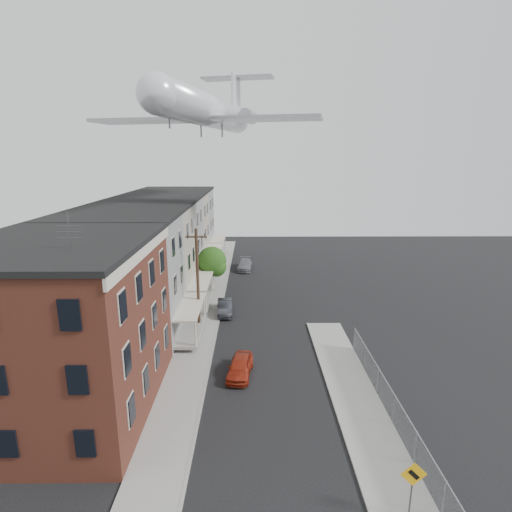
{
  "coord_description": "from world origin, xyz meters",
  "views": [
    {
      "loc": [
        -0.92,
        -14.52,
        14.76
      ],
      "look_at": [
        -0.74,
        6.17,
        9.6
      ],
      "focal_mm": 28.0,
      "sensor_mm": 36.0,
      "label": 1
    }
  ],
  "objects_px": {
    "street_tree": "(213,263)",
    "car_mid": "(225,307)",
    "car_near": "(240,367)",
    "airplane": "(210,111)",
    "warning_sign": "(413,482)",
    "utility_pole": "(198,279)",
    "car_far": "(245,265)"
  },
  "relations": [
    {
      "from": "warning_sign",
      "to": "utility_pole",
      "type": "distance_m",
      "value": 22.25
    },
    {
      "from": "car_near",
      "to": "car_far",
      "type": "xyz_separation_m",
      "value": [
        -0.17,
        26.81,
        0.01
      ]
    },
    {
      "from": "car_near",
      "to": "car_mid",
      "type": "relative_size",
      "value": 0.97
    },
    {
      "from": "car_mid",
      "to": "airplane",
      "type": "relative_size",
      "value": 0.15
    },
    {
      "from": "utility_pole",
      "to": "street_tree",
      "type": "height_order",
      "value": "utility_pole"
    },
    {
      "from": "street_tree",
      "to": "car_mid",
      "type": "height_order",
      "value": "street_tree"
    },
    {
      "from": "car_near",
      "to": "car_mid",
      "type": "height_order",
      "value": "car_near"
    },
    {
      "from": "car_far",
      "to": "car_near",
      "type": "bearing_deg",
      "value": -87.17
    },
    {
      "from": "car_far",
      "to": "street_tree",
      "type": "bearing_deg",
      "value": -107.1
    },
    {
      "from": "utility_pole",
      "to": "car_mid",
      "type": "distance_m",
      "value": 5.77
    },
    {
      "from": "street_tree",
      "to": "car_near",
      "type": "relative_size",
      "value": 1.36
    },
    {
      "from": "car_far",
      "to": "utility_pole",
      "type": "bearing_deg",
      "value": -98.23
    },
    {
      "from": "car_far",
      "to": "car_mid",
      "type": "bearing_deg",
      "value": -93.5
    },
    {
      "from": "warning_sign",
      "to": "street_tree",
      "type": "xyz_separation_m",
      "value": [
        -10.87,
        28.95,
        1.57
      ]
    },
    {
      "from": "street_tree",
      "to": "car_near",
      "type": "bearing_deg",
      "value": -78.79
    },
    {
      "from": "car_near",
      "to": "car_far",
      "type": "height_order",
      "value": "car_far"
    },
    {
      "from": "car_near",
      "to": "car_mid",
      "type": "distance_m",
      "value": 11.36
    },
    {
      "from": "car_mid",
      "to": "car_far",
      "type": "xyz_separation_m",
      "value": [
        1.63,
        15.59,
        0.01
      ]
    },
    {
      "from": "car_near",
      "to": "airplane",
      "type": "xyz_separation_m",
      "value": [
        -3.3,
        16.76,
        18.47
      ]
    },
    {
      "from": "car_mid",
      "to": "warning_sign",
      "type": "bearing_deg",
      "value": -71.84
    },
    {
      "from": "car_far",
      "to": "airplane",
      "type": "distance_m",
      "value": 21.25
    },
    {
      "from": "street_tree",
      "to": "car_mid",
      "type": "bearing_deg",
      "value": -75.13
    },
    {
      "from": "utility_pole",
      "to": "airplane",
      "type": "height_order",
      "value": "airplane"
    },
    {
      "from": "airplane",
      "to": "car_far",
      "type": "bearing_deg",
      "value": 72.7
    },
    {
      "from": "car_mid",
      "to": "airplane",
      "type": "height_order",
      "value": "airplane"
    },
    {
      "from": "car_mid",
      "to": "car_far",
      "type": "distance_m",
      "value": 15.68
    },
    {
      "from": "utility_pole",
      "to": "airplane",
      "type": "distance_m",
      "value": 17.12
    },
    {
      "from": "street_tree",
      "to": "warning_sign",
      "type": "bearing_deg",
      "value": -69.42
    },
    {
      "from": "car_near",
      "to": "car_mid",
      "type": "bearing_deg",
      "value": 106.44
    },
    {
      "from": "car_near",
      "to": "airplane",
      "type": "height_order",
      "value": "airplane"
    },
    {
      "from": "car_mid",
      "to": "car_far",
      "type": "relative_size",
      "value": 0.86
    },
    {
      "from": "utility_pole",
      "to": "car_mid",
      "type": "bearing_deg",
      "value": 61.11
    }
  ]
}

